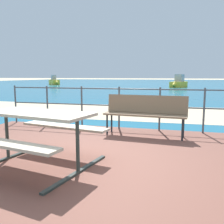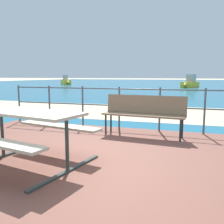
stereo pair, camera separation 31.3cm
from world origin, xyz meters
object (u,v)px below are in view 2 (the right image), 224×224
at_px(picnic_table, 31,125).
at_px(boat_near, 190,83).
at_px(park_bench, 144,111).
at_px(boat_far, 66,81).

xyz_separation_m(picnic_table, boat_near, (1.72, 27.30, -0.14)).
distance_m(picnic_table, park_bench, 2.57).
xyz_separation_m(park_bench, boat_near, (0.51, 25.03, -0.10)).
distance_m(park_bench, boat_near, 25.03).
height_order(park_bench, boat_far, boat_far).
relative_size(picnic_table, park_bench, 1.00).
height_order(picnic_table, boat_near, boat_near).
relative_size(boat_near, boat_far, 1.02).
height_order(picnic_table, boat_far, boat_far).
bearing_deg(picnic_table, boat_far, 128.88).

